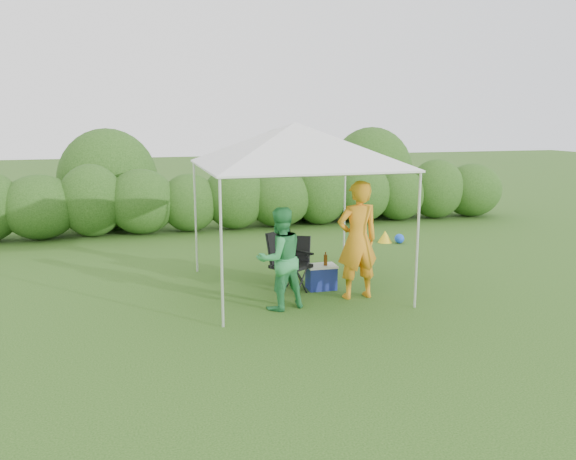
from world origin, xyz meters
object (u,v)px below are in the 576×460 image
object	(u,v)px
man	(357,240)
cooler	(321,277)
canopy	(295,145)
chair_left	(286,258)
woman	(280,259)
chair_right	(296,257)

from	to	relation	value
man	cooler	bearing A→B (deg)	-59.50
man	canopy	bearing A→B (deg)	-46.34
chair_left	cooler	world-z (taller)	chair_left
woman	cooler	world-z (taller)	woman
chair_left	chair_right	bearing A→B (deg)	23.05
man	woman	size ratio (longest dim) A/B	1.22
chair_left	man	xyz separation A→B (m)	(1.01, -0.65, 0.38)
man	cooler	distance (m)	1.04
chair_right	cooler	bearing A→B (deg)	-27.48
canopy	cooler	bearing A→B (deg)	-22.52
chair_left	woman	xyz separation A→B (m)	(-0.34, -0.82, 0.21)
chair_left	man	distance (m)	1.26
chair_right	man	bearing A→B (deg)	-28.67
man	woman	distance (m)	1.37
chair_right	cooler	size ratio (longest dim) A/B	1.62
chair_right	man	xyz separation A→B (m)	(0.72, -1.06, 0.49)
man	woman	bearing A→B (deg)	4.64
cooler	chair_right	bearing A→B (deg)	127.47
canopy	man	bearing A→B (deg)	-43.52
cooler	man	bearing A→B (deg)	-54.62
chair_right	chair_left	bearing A→B (deg)	-98.10
man	cooler	size ratio (longest dim) A/B	3.74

